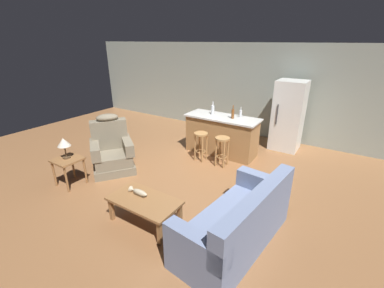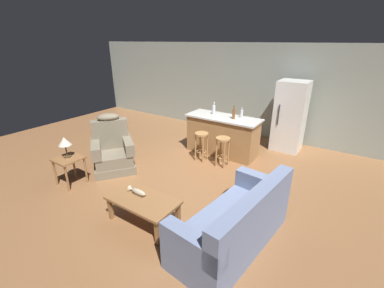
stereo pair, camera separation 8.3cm
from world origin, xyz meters
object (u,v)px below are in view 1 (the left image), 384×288
object	(u,v)px
table_lamp	(64,143)
refrigerator	(288,116)
coffee_table	(144,202)
bar_stool_right	(222,146)
recliner_near_lamp	(112,151)
kitchen_island	(221,135)
bar_stool_left	(201,141)
couch	(238,224)
bottle_wine_dark	(213,110)
bottle_short_amber	(241,113)
bottle_tall_green	(233,114)
end_table	(68,163)
fish_figurine	(138,192)

from	to	relation	value
table_lamp	refrigerator	distance (m)	5.18
coffee_table	bar_stool_right	world-z (taller)	bar_stool_right
recliner_near_lamp	kitchen_island	world-z (taller)	recliner_near_lamp
bar_stool_left	coffee_table	bearing A→B (deg)	-79.50
couch	table_lamp	bearing A→B (deg)	11.21
refrigerator	bottle_wine_dark	size ratio (longest dim) A/B	5.53
bar_stool_left	bottle_short_amber	size ratio (longest dim) A/B	2.78
bar_stool_left	refrigerator	world-z (taller)	refrigerator
couch	bar_stool_left	world-z (taller)	couch
bar_stool_right	couch	bearing A→B (deg)	-57.97
refrigerator	bar_stool_right	bearing A→B (deg)	-116.77
refrigerator	bottle_wine_dark	xyz separation A→B (m)	(-1.56, -1.14, 0.19)
coffee_table	recliner_near_lamp	distance (m)	2.08
couch	bottle_short_amber	world-z (taller)	bottle_short_amber
coffee_table	bottle_wine_dark	bearing A→B (deg)	99.69
bottle_tall_green	bar_stool_left	bearing A→B (deg)	-128.56
refrigerator	bottle_wine_dark	world-z (taller)	refrigerator
bar_stool_right	bottle_wine_dark	world-z (taller)	bottle_wine_dark
bar_stool_right	bottle_tall_green	world-z (taller)	bottle_tall_green
end_table	bottle_tall_green	xyz separation A→B (m)	(2.05, 2.97, 0.61)
couch	fish_figurine	bearing A→B (deg)	17.46
bar_stool_right	refrigerator	bearing A→B (deg)	63.23
couch	kitchen_island	world-z (taller)	kitchen_island
coffee_table	recliner_near_lamp	bearing A→B (deg)	152.16
end_table	kitchen_island	distance (m)	3.48
fish_figurine	coffee_table	bearing A→B (deg)	-17.94
kitchen_island	bottle_wine_dark	world-z (taller)	bottle_wine_dark
bar_stool_right	bottle_short_amber	size ratio (longest dim) A/B	2.78
couch	table_lamp	size ratio (longest dim) A/B	4.83
coffee_table	bar_stool_left	bearing A→B (deg)	100.50
bar_stool_left	bar_stool_right	size ratio (longest dim) A/B	1.00
fish_figurine	recliner_near_lamp	bearing A→B (deg)	151.27
kitchen_island	fish_figurine	bearing A→B (deg)	-88.77
fish_figurine	bar_stool_left	distance (m)	2.37
bar_stool_right	bottle_wine_dark	distance (m)	1.11
recliner_near_lamp	end_table	world-z (taller)	recliner_near_lamp
couch	end_table	distance (m)	3.41
couch	bar_stool_right	bearing A→B (deg)	-51.53
couch	refrigerator	xyz separation A→B (m)	(-0.36, 3.88, 0.54)
refrigerator	bottle_wine_dark	bearing A→B (deg)	-143.79
couch	bar_stool_left	size ratio (longest dim) A/B	2.91
coffee_table	bar_stool_right	xyz separation A→B (m)	(0.11, 2.41, 0.11)
end_table	bar_stool_left	xyz separation A→B (m)	(1.56, 2.36, 0.01)
fish_figurine	kitchen_island	size ratio (longest dim) A/B	0.19
bar_stool_left	refrigerator	xyz separation A→B (m)	(1.47, 1.83, 0.41)
end_table	bottle_tall_green	world-z (taller)	bottle_tall_green
coffee_table	bottle_wine_dark	distance (m)	3.22
kitchen_island	bottle_wine_dark	xyz separation A→B (m)	(-0.30, 0.06, 0.59)
table_lamp	bottle_wine_dark	size ratio (longest dim) A/B	1.29
table_lamp	bar_stool_right	size ratio (longest dim) A/B	0.60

